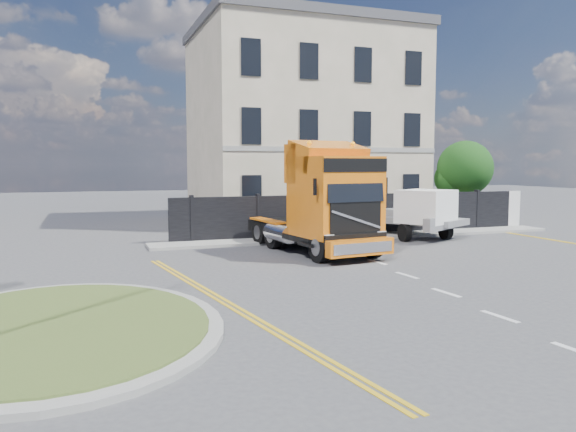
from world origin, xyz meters
name	(u,v)px	position (x,y,z in m)	size (l,w,h in m)	color
ground	(314,280)	(0.00, 0.00, 0.00)	(120.00, 120.00, 0.00)	#424244
traffic_island	(55,328)	(-7.00, -3.00, 0.08)	(6.80, 6.80, 0.17)	gray
hoarding_fence	(367,214)	(6.55, 9.00, 1.00)	(18.80, 0.25, 2.00)	black
georgian_building	(301,125)	(6.00, 16.50, 5.77)	(12.30, 10.30, 12.80)	beige
tree	(462,171)	(14.38, 12.10, 3.05)	(3.20, 3.20, 4.80)	#382619
pavement_far	(365,236)	(6.00, 8.10, 0.06)	(20.00, 1.60, 0.12)	gray
truck	(326,205)	(2.24, 4.25, 1.87)	(3.46, 7.25, 4.18)	black
flatbed_pickup	(418,212)	(8.07, 6.94, 1.23)	(4.51, 6.06, 2.28)	slate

